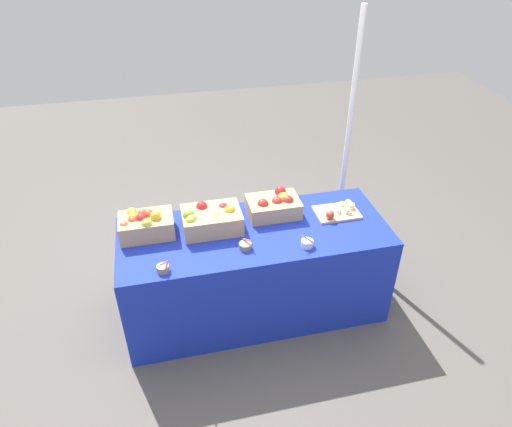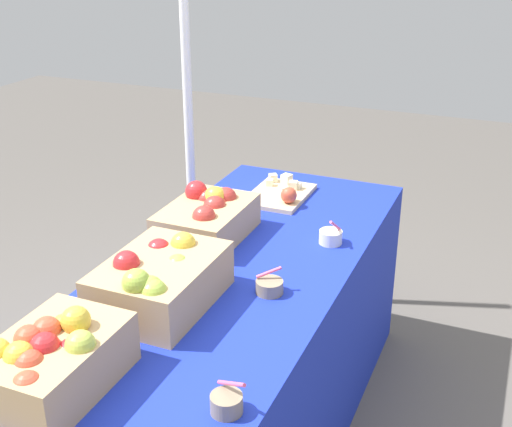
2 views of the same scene
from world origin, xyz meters
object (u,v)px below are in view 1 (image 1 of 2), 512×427
(apple_crate_middle, at_px, (211,219))
(apple_crate_right, at_px, (275,205))
(cutting_board_front, at_px, (337,212))
(tent_pole, at_px, (348,141))
(sample_bowl_mid, at_px, (307,243))
(apple_crate_left, at_px, (146,224))
(sample_bowl_far, at_px, (245,246))
(sample_bowl_near, at_px, (163,268))

(apple_crate_middle, bearing_deg, apple_crate_right, 9.95)
(cutting_board_front, distance_m, tent_pole, 0.70)
(sample_bowl_mid, bearing_deg, cutting_board_front, 43.52)
(apple_crate_left, relative_size, tent_pole, 0.18)
(apple_crate_right, relative_size, tent_pole, 0.18)
(apple_crate_right, height_order, tent_pole, tent_pole)
(sample_bowl_far, bearing_deg, apple_crate_middle, 124.51)
(apple_crate_middle, xyz_separation_m, tent_pole, (1.22, 0.55, 0.21))
(apple_crate_middle, relative_size, tent_pole, 0.20)
(sample_bowl_near, relative_size, sample_bowl_far, 1.13)
(apple_crate_left, relative_size, sample_bowl_near, 3.67)
(cutting_board_front, relative_size, sample_bowl_near, 3.18)
(apple_crate_middle, height_order, cutting_board_front, apple_crate_middle)
(apple_crate_right, bearing_deg, cutting_board_front, -14.24)
(apple_crate_middle, bearing_deg, tent_pole, 24.32)
(sample_bowl_mid, bearing_deg, apple_crate_middle, 150.01)
(apple_crate_left, height_order, tent_pole, tent_pole)
(sample_bowl_near, height_order, tent_pole, tent_pole)
(apple_crate_right, bearing_deg, sample_bowl_mid, -75.39)
(tent_pole, bearing_deg, apple_crate_right, -147.61)
(apple_crate_left, bearing_deg, apple_crate_right, 2.95)
(sample_bowl_mid, bearing_deg, sample_bowl_near, -177.54)
(apple_crate_middle, distance_m, cutting_board_front, 0.93)
(apple_crate_right, relative_size, cutting_board_front, 1.19)
(sample_bowl_near, bearing_deg, sample_bowl_far, 11.55)
(apple_crate_right, distance_m, cutting_board_front, 0.46)
(apple_crate_left, xyz_separation_m, tent_pole, (1.66, 0.51, 0.21))
(apple_crate_right, relative_size, sample_bowl_mid, 3.60)
(sample_bowl_near, bearing_deg, apple_crate_middle, 46.88)
(apple_crate_middle, relative_size, cutting_board_front, 1.28)
(cutting_board_front, xyz_separation_m, sample_bowl_mid, (-0.33, -0.32, 0.01))
(apple_crate_right, xyz_separation_m, tent_pole, (0.73, 0.46, 0.22))
(sample_bowl_far, xyz_separation_m, tent_pole, (1.03, 0.82, 0.27))
(sample_bowl_near, distance_m, tent_pole, 1.85)
(apple_crate_left, distance_m, apple_crate_right, 0.93)
(cutting_board_front, height_order, tent_pole, tent_pole)
(apple_crate_left, relative_size, apple_crate_right, 0.97)
(apple_crate_right, relative_size, sample_bowl_near, 3.77)
(cutting_board_front, bearing_deg, sample_bowl_near, -164.52)
(apple_crate_right, xyz_separation_m, sample_bowl_mid, (0.11, -0.43, -0.05))
(sample_bowl_mid, bearing_deg, apple_crate_right, 104.61)
(apple_crate_middle, bearing_deg, sample_bowl_mid, -29.99)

